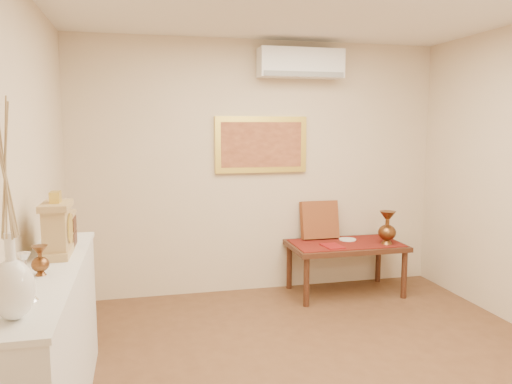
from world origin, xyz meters
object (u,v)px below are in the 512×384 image
object	(u,v)px
display_ledge	(51,350)
low_table	(346,249)
white_vase	(7,209)
brass_urn_tall	(387,224)
mantel_clock	(57,228)
wooden_chest	(63,230)

from	to	relation	value
display_ledge	low_table	size ratio (longest dim) A/B	1.68
white_vase	low_table	distance (m)	3.89
brass_urn_tall	display_ledge	bearing A→B (deg)	-150.64
brass_urn_tall	display_ledge	distance (m)	3.54
white_vase	display_ledge	world-z (taller)	white_vase
low_table	mantel_clock	bearing A→B (deg)	-149.35
display_ledge	wooden_chest	bearing A→B (deg)	87.09
brass_urn_tall	display_ledge	xyz separation A→B (m)	(-3.08, -1.73, -0.28)
brass_urn_tall	low_table	bearing A→B (deg)	159.67
brass_urn_tall	mantel_clock	bearing A→B (deg)	-155.02
display_ledge	wooden_chest	world-z (taller)	wooden_chest
low_table	white_vase	bearing A→B (deg)	-135.21
white_vase	display_ledge	bearing A→B (deg)	90.17
display_ledge	low_table	xyz separation A→B (m)	(2.67, 1.88, -0.01)
brass_urn_tall	display_ledge	size ratio (longest dim) A/B	0.21
mantel_clock	low_table	bearing A→B (deg)	30.65
display_ledge	mantel_clock	size ratio (longest dim) A/B	4.93
white_vase	brass_urn_tall	size ratio (longest dim) A/B	2.22
brass_urn_tall	low_table	world-z (taller)	brass_urn_tall
white_vase	wooden_chest	distance (m)	1.35
brass_urn_tall	wooden_chest	size ratio (longest dim) A/B	1.75
white_vase	wooden_chest	xyz separation A→B (m)	(0.02, 1.30, -0.35)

